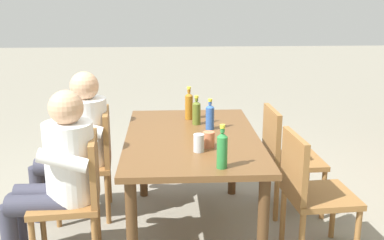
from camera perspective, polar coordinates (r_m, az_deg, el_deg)
name	(u,v)px	position (r m, az deg, el deg)	size (l,w,h in m)	color
ground_plane	(192,231)	(3.66, 0.00, -13.41)	(24.00, 24.00, 0.00)	gray
dining_table	(192,149)	(3.39, 0.00, -3.51)	(1.51, 0.95, 0.76)	brown
chair_near_left	(93,157)	(3.82, -11.99, -4.45)	(0.48, 0.48, 0.87)	olive
chair_near_right	(77,193)	(3.20, -13.82, -8.60)	(0.48, 0.48, 0.87)	olive
chair_far_right	(310,188)	(3.27, 14.15, -8.09)	(0.47, 0.47, 0.87)	olive
chair_far_left	(285,154)	(3.88, 11.25, -4.10)	(0.46, 0.46, 0.87)	olive
person_in_white_shirt	(77,138)	(3.78, -13.78, -2.11)	(0.47, 0.61, 1.18)	white
person_in_plaid_shirt	(58,170)	(3.15, -15.99, -5.85)	(0.47, 0.61, 1.18)	white
bottle_blue	(210,116)	(3.50, 2.20, 0.47)	(0.06, 0.06, 0.23)	#2D56A3
bottle_green	(222,149)	(2.74, 3.69, -3.59)	(0.06, 0.06, 0.27)	#287A38
bottle_olive	(196,112)	(3.63, 0.55, 0.98)	(0.06, 0.06, 0.23)	#566623
bottle_amber	(189,105)	(3.77, -0.41, 1.82)	(0.06, 0.06, 0.27)	#996019
cup_terracotta	(209,140)	(3.12, 2.04, -2.39)	(0.08, 0.08, 0.11)	#BC6B47
cup_steel	(199,143)	(3.03, 0.83, -2.81)	(0.07, 0.07, 0.12)	#B2B7BC
backpack_by_near_side	(153,150)	(4.80, -4.77, -3.64)	(0.34, 0.26, 0.42)	maroon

